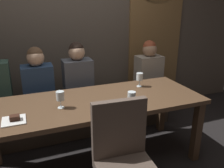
{
  "coord_description": "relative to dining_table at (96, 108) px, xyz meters",
  "views": [
    {
      "loc": [
        -0.64,
        -2.1,
        1.67
      ],
      "look_at": [
        0.23,
        0.13,
        0.84
      ],
      "focal_mm": 37.55,
      "sensor_mm": 36.0,
      "label": 1
    }
  ],
  "objects": [
    {
      "name": "wine_glass_near_left",
      "position": [
        -0.36,
        -0.06,
        0.2
      ],
      "size": [
        0.08,
        0.08,
        0.16
      ],
      "color": "silver",
      "rests_on": "dining_table"
    },
    {
      "name": "chair_near_side",
      "position": [
        -0.01,
        -0.72,
        -0.09
      ],
      "size": [
        0.47,
        0.47,
        0.98
      ],
      "color": "brown",
      "rests_on": "ground"
    },
    {
      "name": "diner_far_end",
      "position": [
        -0.02,
        0.68,
        0.17
      ],
      "size": [
        0.36,
        0.24,
        0.78
      ],
      "color": "#4C515B",
      "rests_on": "banquette_bench"
    },
    {
      "name": "wine_glass_far_right",
      "position": [
        0.6,
        0.21,
        0.2
      ],
      "size": [
        0.08,
        0.08,
        0.16
      ],
      "color": "silver",
      "rests_on": "dining_table"
    },
    {
      "name": "dessert_plate",
      "position": [
        -0.77,
        -0.19,
        0.1
      ],
      "size": [
        0.19,
        0.19,
        0.05
      ],
      "color": "white",
      "rests_on": "dining_table"
    },
    {
      "name": "banquette_bench",
      "position": [
        0.0,
        0.7,
        -0.42
      ],
      "size": [
        2.5,
        0.44,
        0.45
      ],
      "color": "#40352A",
      "rests_on": "ground"
    },
    {
      "name": "dining_table",
      "position": [
        0.0,
        0.0,
        0.0
      ],
      "size": [
        2.2,
        0.84,
        0.74
      ],
      "color": "#493422",
      "rests_on": "ground"
    },
    {
      "name": "ground",
      "position": [
        0.0,
        0.0,
        -0.65
      ],
      "size": [
        9.0,
        9.0,
        0.0
      ],
      "primitive_type": "plane",
      "color": "black"
    },
    {
      "name": "wine_glass_near_right",
      "position": [
        0.25,
        -0.31,
        0.2
      ],
      "size": [
        0.08,
        0.08,
        0.16
      ],
      "color": "silver",
      "rests_on": "dining_table"
    },
    {
      "name": "diner_bearded",
      "position": [
        -0.51,
        0.69,
        0.15
      ],
      "size": [
        0.36,
        0.24,
        0.75
      ],
      "color": "navy",
      "rests_on": "banquette_bench"
    },
    {
      "name": "arched_door",
      "position": [
        1.35,
        1.15,
        0.71
      ],
      "size": [
        0.9,
        0.05,
        2.55
      ],
      "color": "olive",
      "rests_on": "ground"
    },
    {
      "name": "diner_near_end",
      "position": [
        1.02,
        0.72,
        0.14
      ],
      "size": [
        0.36,
        0.24,
        0.74
      ],
      "color": "#9E9384",
      "rests_on": "banquette_bench"
    },
    {
      "name": "back_wall_tiled",
      "position": [
        0.0,
        1.22,
        0.85
      ],
      "size": [
        6.0,
        0.12,
        3.0
      ],
      "primitive_type": "cube",
      "color": "brown",
      "rests_on": "ground"
    }
  ]
}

